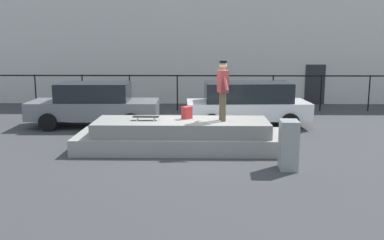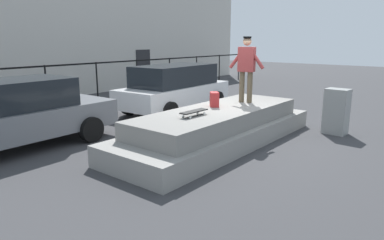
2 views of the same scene
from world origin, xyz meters
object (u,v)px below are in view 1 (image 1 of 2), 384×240
(car_white_hatchback_mid, at_px, (247,103))
(backpack, at_px, (187,113))
(skateboard, at_px, (146,117))
(skateboarder, at_px, (223,86))
(utility_box, at_px, (289,145))
(car_grey_sedan_near, at_px, (94,104))

(car_white_hatchback_mid, bearing_deg, backpack, -123.56)
(skateboard, height_order, backpack, backpack)
(skateboarder, bearing_deg, utility_box, -51.32)
(car_grey_sedan_near, distance_m, car_white_hatchback_mid, 5.73)
(skateboard, bearing_deg, utility_box, -26.89)
(backpack, distance_m, car_white_hatchback_mid, 3.90)
(backpack, bearing_deg, car_white_hatchback_mid, -167.80)
(car_grey_sedan_near, bearing_deg, skateboarder, -36.87)
(skateboard, bearing_deg, skateboarder, 0.37)
(car_white_hatchback_mid, bearing_deg, car_grey_sedan_near, -179.35)
(skateboarder, height_order, utility_box, skateboarder)
(skateboarder, distance_m, car_white_hatchback_mid, 3.83)
(skateboarder, bearing_deg, backpack, 165.00)
(car_grey_sedan_near, height_order, car_white_hatchback_mid, car_white_hatchback_mid)
(backpack, bearing_deg, utility_box, 95.26)
(skateboarder, xyz_separation_m, car_white_hatchback_mid, (1.11, 3.53, -0.99))
(skateboarder, relative_size, backpack, 4.72)
(skateboarder, bearing_deg, car_grey_sedan_near, 143.13)
(backpack, height_order, car_grey_sedan_near, car_grey_sedan_near)
(car_white_hatchback_mid, bearing_deg, skateboarder, -107.41)
(car_grey_sedan_near, xyz_separation_m, car_white_hatchback_mid, (5.73, 0.07, 0.04))
(skateboarder, xyz_separation_m, utility_box, (1.55, -1.94, -1.26))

